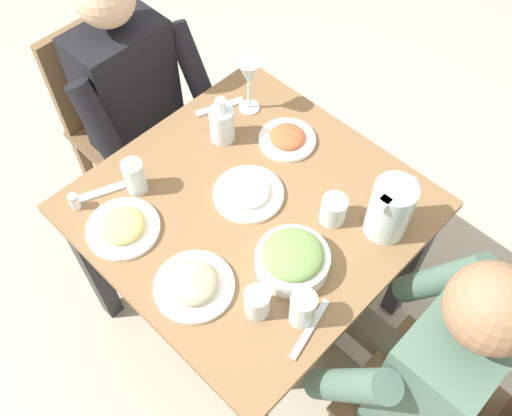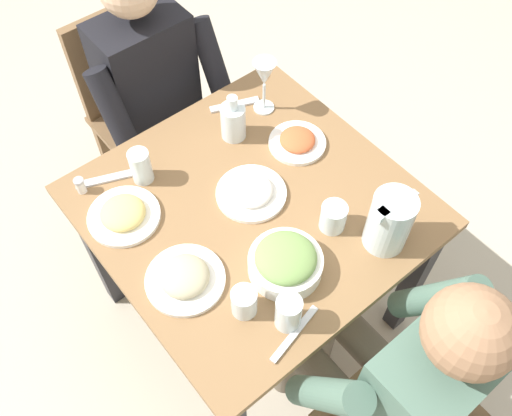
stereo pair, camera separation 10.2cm
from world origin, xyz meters
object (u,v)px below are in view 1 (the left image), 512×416
at_px(water_glass_far_left, 303,308).
at_px(wine_glass, 249,76).
at_px(water_pitcher, 390,209).
at_px(plate_yoghurt, 248,192).
at_px(water_glass_near_right, 257,302).
at_px(oil_carafe, 222,125).
at_px(salad_bowl, 293,258).
at_px(plate_rice_curry, 287,138).
at_px(water_glass_center, 135,177).
at_px(salt_shaker, 74,202).
at_px(diner_far, 146,113).
at_px(diner_near, 406,355).
at_px(plate_fries, 123,227).
at_px(dining_table, 251,226).
at_px(chair_far, 119,113).
at_px(water_glass_by_pitcher, 333,210).
at_px(plate_beans, 194,284).

height_order(water_glass_far_left, wine_glass, wine_glass).
relative_size(water_pitcher, plate_yoghurt, 0.90).
distance_m(water_glass_near_right, oil_carafe, 0.61).
height_order(salad_bowl, plate_rice_curry, salad_bowl).
bearing_deg(water_glass_center, salt_shaker, 156.10).
height_order(water_glass_center, wine_glass, wine_glass).
xyz_separation_m(diner_far, water_glass_center, (-0.26, -0.31, 0.15)).
xyz_separation_m(water_pitcher, oil_carafe, (-0.08, 0.58, -0.04)).
bearing_deg(plate_rice_curry, plate_yoghurt, -165.31).
relative_size(diner_far, water_glass_far_left, 10.34).
relative_size(diner_near, water_pitcher, 6.06).
height_order(plate_fries, water_glass_far_left, water_glass_far_left).
height_order(dining_table, salad_bowl, salad_bowl).
relative_size(water_glass_far_left, wine_glass, 0.57).
bearing_deg(chair_far, plate_yoghurt, -93.65).
bearing_deg(dining_table, water_glass_by_pitcher, -57.69).
bearing_deg(diner_far, chair_far, 90.00).
xyz_separation_m(chair_far, salad_bowl, (-0.14, -1.02, 0.28)).
bearing_deg(dining_table, diner_far, 83.56).
bearing_deg(diner_near, water_glass_center, 101.82).
bearing_deg(dining_table, diner_near, -91.28).
bearing_deg(wine_glass, dining_table, -134.54).
bearing_deg(chair_far, diner_far, -90.00).
distance_m(diner_near, diner_far, 1.19).
xyz_separation_m(chair_far, water_glass_center, (-0.26, -0.51, 0.30)).
bearing_deg(salad_bowl, dining_table, 73.08).
xyz_separation_m(water_pitcher, water_glass_far_left, (-0.37, -0.01, -0.04)).
xyz_separation_m(diner_near, plate_beans, (-0.29, 0.51, 0.11)).
bearing_deg(oil_carafe, plate_yoghurt, -115.77).
distance_m(water_glass_far_left, salt_shaker, 0.73).
bearing_deg(wine_glass, water_glass_far_left, -125.12).
relative_size(water_pitcher, salt_shaker, 3.52).
distance_m(diner_near, plate_yoghurt, 0.63).
bearing_deg(dining_table, wine_glass, 45.46).
bearing_deg(plate_yoghurt, water_glass_center, 129.90).
relative_size(plate_yoghurt, water_glass_far_left, 1.90).
relative_size(water_glass_by_pitcher, water_glass_center, 0.77).
height_order(diner_near, water_glass_center, diner_near).
bearing_deg(plate_rice_curry, plate_fries, 169.51).
distance_m(water_glass_by_pitcher, water_glass_far_left, 0.33).
distance_m(diner_near, plate_fries, 0.85).
xyz_separation_m(plate_beans, water_glass_center, (0.10, 0.37, 0.04)).
bearing_deg(water_glass_near_right, plate_yoghurt, 48.33).
bearing_deg(water_glass_center, wine_glass, -0.34).
bearing_deg(salad_bowl, water_glass_by_pitcher, 6.48).
distance_m(plate_fries, water_glass_by_pitcher, 0.60).
relative_size(chair_far, wine_glass, 4.37).
xyz_separation_m(chair_far, plate_rice_curry, (0.19, -0.71, 0.25)).
bearing_deg(water_glass_far_left, oil_carafe, 64.12).
bearing_deg(water_glass_center, plate_beans, -105.66).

